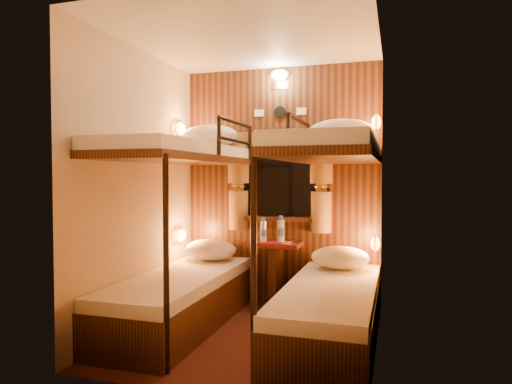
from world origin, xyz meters
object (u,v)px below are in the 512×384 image
(bunk_left, at_px, (180,262))
(bottle_right, at_px, (281,231))
(bunk_right, at_px, (330,271))
(bottle_left, at_px, (263,231))
(table, at_px, (276,266))

(bunk_left, bearing_deg, bottle_right, 49.00)
(bunk_right, xyz_separation_m, bottle_right, (-0.60, 0.80, 0.20))
(bottle_left, bearing_deg, bottle_right, 7.92)
(bunk_left, relative_size, bunk_right, 1.00)
(bunk_right, bearing_deg, bottle_left, 134.85)
(bunk_left, xyz_separation_m, bottle_left, (0.52, 0.78, 0.19))
(bunk_left, height_order, table, bunk_left)
(table, bearing_deg, bunk_left, -129.67)
(bunk_right, relative_size, table, 2.90)
(bunk_left, distance_m, bunk_right, 1.30)
(bunk_right, bearing_deg, bottle_right, 126.82)
(table, height_order, bottle_left, bottle_left)
(bottle_left, distance_m, bottle_right, 0.18)
(bottle_right, bearing_deg, table, -157.80)
(bunk_left, xyz_separation_m, table, (0.65, 0.78, -0.14))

